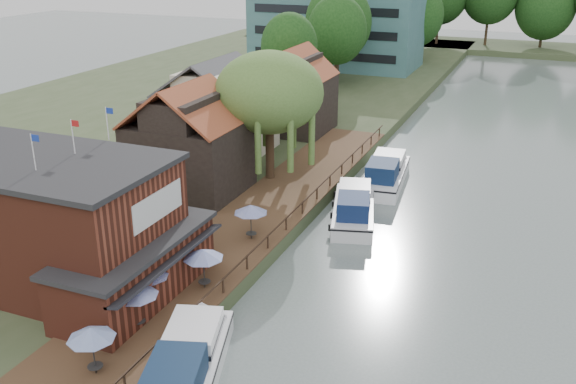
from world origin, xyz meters
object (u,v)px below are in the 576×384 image
at_px(pub, 65,223).
at_px(cottage_a, 189,139).
at_px(umbrella_3, 204,268).
at_px(cottage_c, 295,90).
at_px(cruiser_1, 354,203).
at_px(willow, 269,117).
at_px(umbrella_0, 93,351).
at_px(umbrella_4, 251,222).
at_px(hotel_block, 337,25).
at_px(umbrella_1, 137,307).
at_px(cruiser_0, 186,359).
at_px(cottage_b, 217,106).
at_px(cruiser_2, 386,170).
at_px(umbrella_2, 151,288).

height_order(pub, cottage_a, cottage_a).
relative_size(cottage_a, umbrella_3, 3.62).
height_order(cottage_c, cruiser_1, cottage_c).
xyz_separation_m(cottage_a, willow, (4.50, 5.00, 0.96)).
bearing_deg(umbrella_0, umbrella_4, 88.50).
bearing_deg(cottage_a, hotel_block, 97.13).
height_order(willow, umbrella_0, willow).
bearing_deg(umbrella_4, hotel_block, 103.68).
height_order(umbrella_1, cruiser_0, umbrella_1).
xyz_separation_m(cottage_b, willow, (7.50, -5.00, 0.96)).
xyz_separation_m(umbrella_4, cruiser_2, (4.83, 16.08, -1.00)).
bearing_deg(cottage_a, cottage_c, 86.99).
height_order(cottage_a, umbrella_1, cottage_a).
bearing_deg(willow, umbrella_0, -83.07).
bearing_deg(umbrella_1, umbrella_2, 102.78).
distance_m(umbrella_1, umbrella_2, 1.90).
relative_size(cottage_a, cruiser_0, 0.84).
distance_m(cottage_c, cruiser_2, 15.49).
relative_size(umbrella_1, cruiser_1, 0.24).
bearing_deg(cruiser_1, pub, -139.79).
bearing_deg(hotel_block, pub, -83.57).
distance_m(cottage_a, cottage_c, 19.03).
bearing_deg(umbrella_4, cruiser_1, 60.79).
relative_size(cottage_c, umbrella_1, 3.58).
bearing_deg(umbrella_2, cruiser_2, 76.87).
xyz_separation_m(cottage_c, willow, (3.50, -14.00, 0.96)).
relative_size(umbrella_3, cruiser_1, 0.24).
height_order(cottage_b, umbrella_0, cottage_b).
relative_size(cottage_b, cruiser_2, 0.91).
height_order(umbrella_1, umbrella_4, same).
bearing_deg(cruiser_1, umbrella_2, -123.12).
bearing_deg(willow, cottage_b, 146.31).
height_order(cottage_b, cruiser_1, cottage_b).
distance_m(cottage_b, cruiser_0, 32.63).
relative_size(pub, cruiser_1, 1.98).
relative_size(cottage_a, cruiser_1, 0.85).
bearing_deg(cruiser_2, umbrella_1, -107.36).
relative_size(hotel_block, cruiser_0, 2.48).
bearing_deg(umbrella_0, cottage_b, 108.81).
relative_size(cottage_b, umbrella_1, 4.04).
height_order(cottage_c, umbrella_4, cottage_c).
xyz_separation_m(pub, cottage_b, (-4.00, 25.00, 0.60)).
height_order(willow, umbrella_4, willow).
distance_m(umbrella_0, cruiser_0, 4.16).
bearing_deg(hotel_block, cottage_c, -77.80).
relative_size(cottage_a, cruiser_2, 0.82).
bearing_deg(umbrella_3, cottage_c, 103.15).
relative_size(hotel_block, willow, 2.44).
bearing_deg(cruiser_2, umbrella_3, -107.09).
bearing_deg(umbrella_1, umbrella_4, 86.25).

